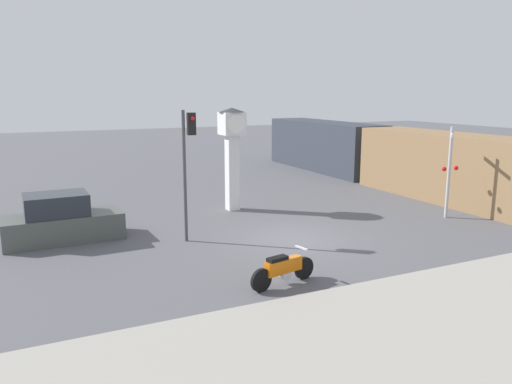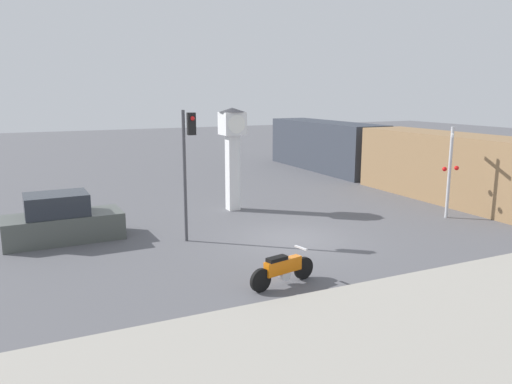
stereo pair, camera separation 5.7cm
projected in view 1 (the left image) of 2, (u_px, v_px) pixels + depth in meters
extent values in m
plane|color=#56565B|center=(292.00, 239.00, 18.88)|extent=(120.00, 120.00, 0.00)
cube|color=#9E998E|center=(457.00, 323.00, 11.85)|extent=(36.00, 6.00, 0.10)
cylinder|color=black|center=(304.00, 268.00, 14.76)|extent=(0.68, 0.25, 0.67)
cylinder|color=black|center=(261.00, 280.00, 13.80)|extent=(0.68, 0.25, 0.67)
cube|color=orange|center=(283.00, 266.00, 14.23)|extent=(1.26, 0.50, 0.40)
cube|color=black|center=(277.00, 259.00, 14.05)|extent=(0.67, 0.39, 0.11)
cylinder|color=silver|center=(285.00, 275.00, 14.32)|extent=(0.35, 0.29, 0.31)
cube|color=silver|center=(301.00, 248.00, 14.56)|extent=(0.17, 0.50, 0.04)
cube|color=white|center=(232.00, 173.00, 23.23)|extent=(0.54, 0.54, 3.53)
cube|color=white|center=(232.00, 123.00, 22.78)|extent=(1.03, 1.03, 1.03)
cylinder|color=white|center=(236.00, 124.00, 22.32)|extent=(0.82, 0.02, 0.82)
cone|color=#333338|center=(232.00, 110.00, 22.66)|extent=(1.23, 1.23, 0.20)
cube|color=olive|center=(450.00, 167.00, 25.36)|extent=(2.80, 11.03, 3.40)
cube|color=#333842|center=(324.00, 146.00, 35.66)|extent=(2.80, 11.03, 3.40)
cylinder|color=#47474C|center=(185.00, 177.00, 18.13)|extent=(0.12, 0.12, 4.83)
cube|color=black|center=(191.00, 124.00, 17.88)|extent=(0.28, 0.24, 0.80)
sphere|color=red|center=(193.00, 118.00, 17.71)|extent=(0.16, 0.16, 0.16)
cylinder|color=#B7B7BC|center=(449.00, 173.00, 21.70)|extent=(0.14, 0.14, 4.00)
cube|color=white|center=(452.00, 135.00, 21.37)|extent=(0.82, 0.82, 0.14)
sphere|color=red|center=(444.00, 169.00, 21.47)|extent=(0.20, 0.20, 0.20)
sphere|color=red|center=(456.00, 168.00, 21.76)|extent=(0.20, 0.20, 0.20)
cube|color=#4C514C|center=(64.00, 227.00, 18.58)|extent=(4.25, 1.92, 1.00)
cube|color=#262B33|center=(56.00, 204.00, 18.32)|extent=(2.25, 1.72, 0.80)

